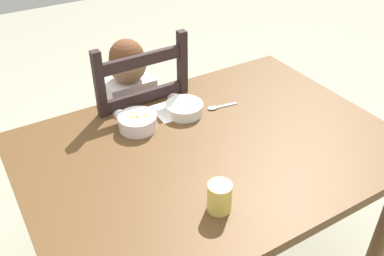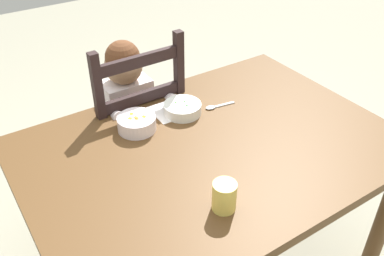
{
  "view_description": "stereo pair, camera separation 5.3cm",
  "coord_description": "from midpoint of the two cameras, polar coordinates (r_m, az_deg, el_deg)",
  "views": [
    {
      "loc": [
        -0.72,
        -1.05,
        1.68
      ],
      "look_at": [
        -0.04,
        0.07,
        0.76
      ],
      "focal_mm": 39.67,
      "sensor_mm": 36.0,
      "label": 1
    },
    {
      "loc": [
        -0.76,
        -1.02,
        1.68
      ],
      "look_at": [
        -0.04,
        0.07,
        0.76
      ],
      "focal_mm": 39.67,
      "sensor_mm": 36.0,
      "label": 2
    }
  ],
  "objects": [
    {
      "name": "paper_napkin",
      "position": [
        1.79,
        -1.73,
        2.44
      ],
      "size": [
        0.17,
        0.15,
        0.0
      ],
      "primitive_type": "cube",
      "rotation": [
        0.0,
        0.0,
        -0.01
      ],
      "color": "white",
      "rests_on": "dining_table"
    },
    {
      "name": "bowl_of_peas",
      "position": [
        1.76,
        -0.19,
        2.68
      ],
      "size": [
        0.16,
        0.16,
        0.05
      ],
      "color": "white",
      "rests_on": "dining_table"
    },
    {
      "name": "drinking_cup",
      "position": [
        1.32,
        4.88,
        -9.26
      ],
      "size": [
        0.08,
        0.08,
        0.1
      ],
      "primitive_type": "cylinder",
      "color": "#EED860",
      "rests_on": "dining_table"
    },
    {
      "name": "child_figure",
      "position": [
        2.0,
        -7.12,
        2.91
      ],
      "size": [
        0.32,
        0.31,
        0.94
      ],
      "color": "white",
      "rests_on": "ground"
    },
    {
      "name": "dining_chair",
      "position": [
        2.09,
        -6.81,
        -0.77
      ],
      "size": [
        0.42,
        0.42,
        1.0
      ],
      "color": "black",
      "rests_on": "ground"
    },
    {
      "name": "bowl_of_carrots",
      "position": [
        1.68,
        -6.43,
        0.84
      ],
      "size": [
        0.15,
        0.15,
        0.06
      ],
      "color": "white",
      "rests_on": "dining_table"
    },
    {
      "name": "spoon",
      "position": [
        1.81,
        4.2,
        2.81
      ],
      "size": [
        0.14,
        0.04,
        0.01
      ],
      "color": "silver",
      "rests_on": "dining_table"
    },
    {
      "name": "dining_table",
      "position": [
        1.65,
        3.45,
        -4.79
      ],
      "size": [
        1.39,
        0.99,
        0.71
      ],
      "color": "brown",
      "rests_on": "ground"
    }
  ]
}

